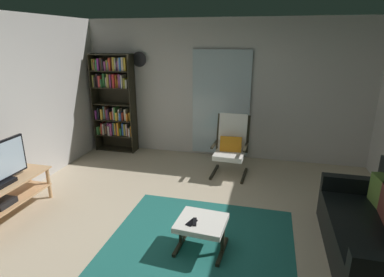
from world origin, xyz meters
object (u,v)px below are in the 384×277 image
tv_stand (4,197)px  cell_phone (192,222)px  wall_clock (139,59)px  tv_remote (195,222)px  ottoman (201,226)px  bookshelf_near_tv (114,100)px  leather_sofa (379,233)px  lounge_armchair (231,143)px

tv_stand → cell_phone: bearing=-1.3°
wall_clock → tv_remote: bearing=-58.6°
tv_remote → ottoman: bearing=33.0°
tv_remote → cell_phone: 0.03m
bookshelf_near_tv → cell_phone: 3.75m
cell_phone → leather_sofa: bearing=30.6°
tv_remote → wall_clock: size_ratio=0.50×
tv_stand → tv_remote: bearing=-1.0°
lounge_armchair → tv_remote: (-0.10, -2.22, -0.16)m
tv_stand → wall_clock: wall_clock is taller
lounge_armchair → leather_sofa: bearing=-46.7°
bookshelf_near_tv → ottoman: 3.77m
ottoman → tv_stand: bearing=-179.7°
tv_stand → leather_sofa: size_ratio=0.80×
lounge_armchair → wall_clock: 2.46m
tv_stand → ottoman: (2.57, 0.02, -0.02)m
tv_stand → wall_clock: 3.39m
bookshelf_near_tv → tv_remote: (2.36, -2.85, -0.68)m
leather_sofa → ottoman: size_ratio=3.09×
bookshelf_near_tv → ottoman: bearing=-49.1°
ottoman → tv_remote: tv_remote is taller
ottoman → cell_phone: size_ratio=3.94×
leather_sofa → wall_clock: (-3.71, 2.65, 1.53)m
tv_stand → tv_remote: size_ratio=9.44×
ottoman → tv_remote: 0.11m
lounge_armchair → wall_clock: (-1.93, 0.77, 1.32)m
lounge_armchair → wall_clock: size_ratio=3.53×
tv_remote → wall_clock: wall_clock is taller
ottoman → wall_clock: wall_clock is taller
leather_sofa → ottoman: (-1.83, -0.28, -0.02)m
lounge_armchair → tv_stand: bearing=-140.2°
tv_stand → lounge_armchair: bearing=39.8°
ottoman → wall_clock: size_ratio=1.90×
tv_stand → bookshelf_near_tv: size_ratio=0.69×
cell_phone → tv_remote: bearing=44.5°
leather_sofa → lounge_armchair: size_ratio=1.67×
lounge_armchair → ottoman: lounge_armchair is taller
leather_sofa → wall_clock: size_ratio=5.87×
tv_stand → bookshelf_near_tv: bearing=86.9°
tv_remote → cell_phone: size_ratio=1.03×
tv_remote → tv_stand: bearing=167.7°
tv_remote → wall_clock: (-1.83, 2.99, 1.48)m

